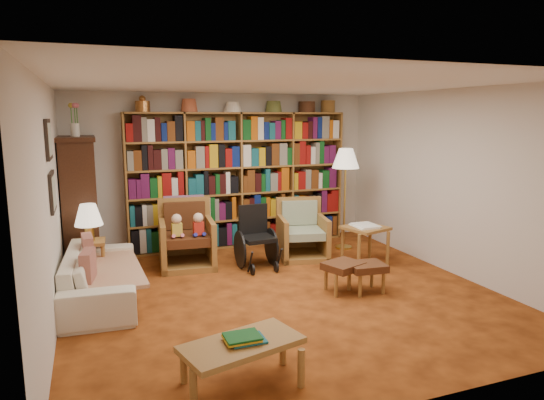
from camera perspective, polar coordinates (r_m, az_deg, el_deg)
name	(u,v)px	position (r m, az deg, el deg)	size (l,w,h in m)	color
floor	(281,293)	(6.04, 1.03, -10.88)	(5.00, 5.00, 0.00)	#A54F19
ceiling	(281,84)	(5.66, 1.11, 13.52)	(5.00, 5.00, 0.00)	white
wall_back	(225,170)	(8.07, -5.55, 3.50)	(5.00, 5.00, 0.00)	silver
wall_front	(412,244)	(3.57, 16.19, -4.97)	(5.00, 5.00, 0.00)	silver
wall_left	(49,206)	(5.33, -24.74, -0.65)	(5.00, 5.00, 0.00)	silver
wall_right	(451,182)	(7.03, 20.36, 1.98)	(5.00, 5.00, 0.00)	silver
bookshelf	(240,176)	(7.97, -3.83, 2.87)	(3.60, 0.30, 2.42)	olive
curio_cabinet	(80,201)	(7.34, -21.67, -0.13)	(0.50, 0.95, 2.40)	#391E0F
framed_pictures	(51,166)	(5.58, -24.59, 3.68)	(0.03, 0.52, 0.97)	black
sofa	(101,275)	(6.12, -19.48, -8.31)	(0.77, 1.98, 0.58)	beige
sofa_throw	(105,274)	(6.12, -19.02, -8.18)	(0.81, 1.51, 0.04)	beige
cushion_left	(88,255)	(6.41, -20.81, -6.07)	(0.12, 0.38, 0.38)	maroon
cushion_right	(88,272)	(5.74, -20.79, -7.91)	(0.12, 0.37, 0.37)	maroon
side_table_lamp	(91,252)	(6.75, -20.54, -5.77)	(0.39, 0.39, 0.55)	olive
table_lamp	(88,216)	(6.64, -20.79, -1.78)	(0.35, 0.35, 0.48)	gold
armchair_leather	(186,238)	(7.14, -10.13, -4.43)	(0.84, 0.89, 0.97)	olive
armchair_sage	(300,235)	(7.47, 3.33, -4.10)	(0.86, 0.88, 0.89)	olive
wheelchair	(256,239)	(6.94, -1.89, -4.62)	(0.51, 0.71, 0.89)	black
floor_lamp	(346,162)	(7.83, 8.66, 4.39)	(0.43, 0.43, 1.63)	gold
side_table_papers	(365,232)	(7.17, 10.91, -3.75)	(0.68, 0.68, 0.59)	olive
footstool_a	(343,268)	(6.04, 8.37, -7.91)	(0.54, 0.51, 0.37)	#512515
footstool_b	(367,269)	(6.08, 11.06, -7.93)	(0.47, 0.41, 0.37)	#512515
coffee_table	(242,347)	(4.03, -3.58, -16.90)	(1.04, 0.70, 0.43)	olive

